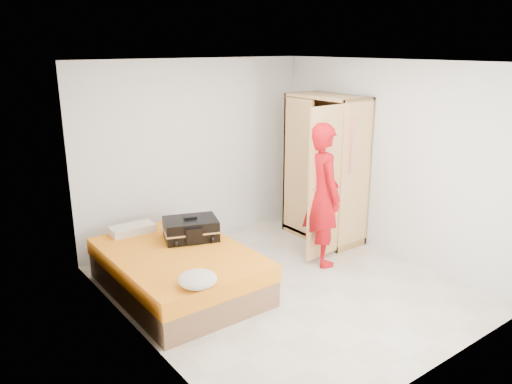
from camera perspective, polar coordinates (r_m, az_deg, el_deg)
room at (r=5.60m, az=3.50°, el=1.20°), size 4.00×4.02×2.60m
bed at (r=5.93m, az=-8.83°, el=-8.88°), size 1.42×2.02×0.50m
wardrobe at (r=7.23m, az=7.86°, el=2.14°), size 1.17×1.23×2.10m
person at (r=6.44m, az=7.56°, el=-0.31°), size 0.60×0.77×1.86m
suitcase at (r=6.12m, az=-7.46°, el=-4.22°), size 0.77×0.66×0.28m
round_cushion at (r=4.97m, az=-6.70°, el=-9.88°), size 0.39×0.39×0.15m
pillow at (r=6.46m, az=-13.95°, el=-4.15°), size 0.55×0.30×0.10m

